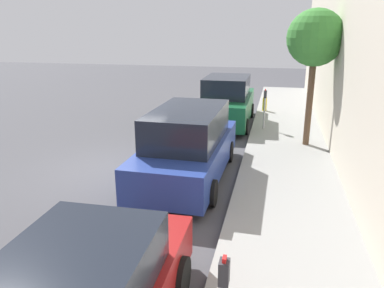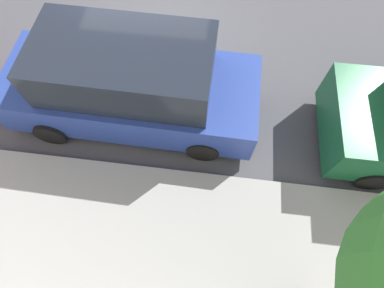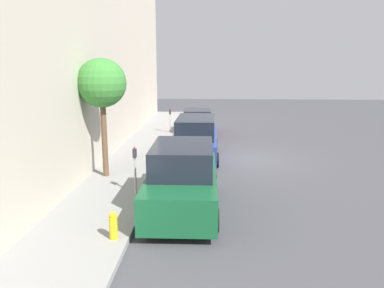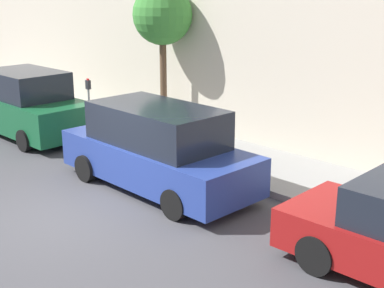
% 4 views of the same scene
% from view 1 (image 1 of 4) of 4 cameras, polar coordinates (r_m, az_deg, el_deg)
% --- Properties ---
extents(ground_plane, '(60.00, 60.00, 0.00)m').
position_cam_1_polar(ground_plane, '(10.95, -11.63, -3.88)').
color(ground_plane, '#424247').
extents(sidewalk, '(2.61, 32.00, 0.15)m').
position_cam_1_polar(sidewalk, '(10.02, 14.41, -5.65)').
color(sidewalk, gray).
rests_on(sidewalk, ground_plane).
extents(parked_minivan_second, '(2.02, 4.93, 1.90)m').
position_cam_1_polar(parked_minivan_second, '(9.87, -0.62, -0.18)').
color(parked_minivan_second, navy).
rests_on(parked_minivan_second, ground_plane).
extents(parked_suv_third, '(2.08, 4.81, 1.98)m').
position_cam_1_polar(parked_suv_third, '(15.76, 5.28, 6.41)').
color(parked_suv_third, '#14512D').
rests_on(parked_suv_third, ground_plane).
extents(parking_meter_far, '(0.11, 0.15, 1.52)m').
position_cam_1_polar(parking_meter_far, '(14.66, 11.02, 5.92)').
color(parking_meter_far, '#ADADB2').
rests_on(parking_meter_far, sidewalk).
extents(street_tree, '(1.76, 1.76, 4.33)m').
position_cam_1_polar(street_tree, '(12.59, 18.29, 14.94)').
color(street_tree, brown).
rests_on(street_tree, sidewalk).
extents(fire_hydrant, '(0.20, 0.20, 0.69)m').
position_cam_1_polar(fire_hydrant, '(17.99, 11.01, 6.10)').
color(fire_hydrant, gold).
rests_on(fire_hydrant, sidewalk).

